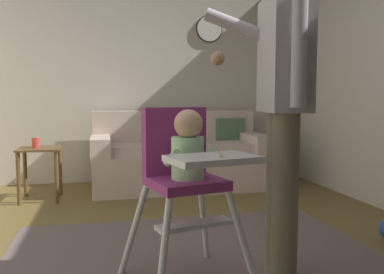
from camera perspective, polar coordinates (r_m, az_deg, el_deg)
wall_far at (r=5.07m, az=-7.48°, el=9.09°), size 4.84×0.06×2.67m
couch at (r=4.65m, az=-1.80°, el=-2.93°), size 1.93×0.86×0.86m
high_chair at (r=2.15m, az=-0.88°, el=-3.68°), size 0.72×0.82×0.95m
adult_standing at (r=2.20m, az=12.51°, el=4.55°), size 0.51×0.55×1.71m
side_table at (r=4.29m, az=-20.49°, el=-3.27°), size 0.40×0.40×0.52m
sippy_cup at (r=4.28m, az=-21.02°, el=-0.76°), size 0.07×0.07×0.10m
wall_clock at (r=5.24m, az=2.41°, el=14.87°), size 0.33×0.04×0.33m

